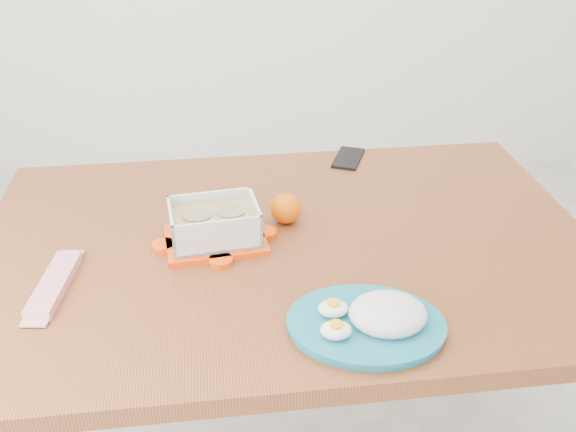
{
  "coord_description": "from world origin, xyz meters",
  "views": [
    {
      "loc": [
        0.15,
        -1.33,
        1.49
      ],
      "look_at": [
        0.19,
        -0.17,
        0.81
      ],
      "focal_mm": 40.0,
      "sensor_mm": 36.0,
      "label": 1
    }
  ],
  "objects_px": {
    "orange_fruit": "(286,208)",
    "smartphone": "(348,158)",
    "food_container": "(214,224)",
    "rice_plate": "(373,318)",
    "dining_table": "(288,273)"
  },
  "relations": [
    {
      "from": "food_container",
      "to": "smartphone",
      "type": "distance_m",
      "value": 0.52
    },
    {
      "from": "dining_table",
      "to": "rice_plate",
      "type": "bearing_deg",
      "value": -70.43
    },
    {
      "from": "dining_table",
      "to": "smartphone",
      "type": "height_order",
      "value": "smartphone"
    },
    {
      "from": "food_container",
      "to": "orange_fruit",
      "type": "relative_size",
      "value": 3.45
    },
    {
      "from": "rice_plate",
      "to": "smartphone",
      "type": "xyz_separation_m",
      "value": [
        0.04,
        0.69,
        -0.02
      ]
    },
    {
      "from": "orange_fruit",
      "to": "smartphone",
      "type": "distance_m",
      "value": 0.37
    },
    {
      "from": "smartphone",
      "to": "rice_plate",
      "type": "bearing_deg",
      "value": -74.8
    },
    {
      "from": "food_container",
      "to": "rice_plate",
      "type": "bearing_deg",
      "value": -56.41
    },
    {
      "from": "rice_plate",
      "to": "smartphone",
      "type": "relative_size",
      "value": 2.29
    },
    {
      "from": "dining_table",
      "to": "rice_plate",
      "type": "xyz_separation_m",
      "value": [
        0.14,
        -0.3,
        0.11
      ]
    },
    {
      "from": "food_container",
      "to": "rice_plate",
      "type": "distance_m",
      "value": 0.42
    },
    {
      "from": "dining_table",
      "to": "orange_fruit",
      "type": "xyz_separation_m",
      "value": [
        -0.0,
        0.08,
        0.12
      ]
    },
    {
      "from": "food_container",
      "to": "orange_fruit",
      "type": "xyz_separation_m",
      "value": [
        0.15,
        0.08,
        -0.01
      ]
    },
    {
      "from": "food_container",
      "to": "rice_plate",
      "type": "relative_size",
      "value": 0.78
    },
    {
      "from": "orange_fruit",
      "to": "rice_plate",
      "type": "xyz_separation_m",
      "value": [
        0.14,
        -0.37,
        -0.01
      ]
    }
  ]
}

